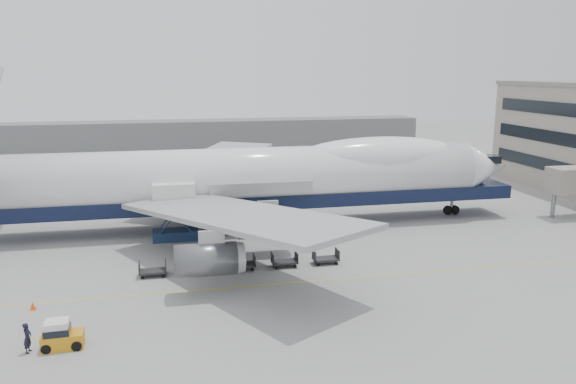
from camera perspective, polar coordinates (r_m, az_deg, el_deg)
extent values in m
plane|color=gray|center=(52.30, -2.19, -6.97)|extent=(260.00, 260.00, 0.00)
cube|color=gold|center=(46.77, -0.90, -9.33)|extent=(60.00, 0.15, 0.01)
cylinder|color=slate|center=(73.71, 25.33, -1.25)|extent=(0.50, 0.50, 3.00)
cube|color=slate|center=(119.46, -12.87, 5.37)|extent=(110.00, 8.00, 7.00)
cylinder|color=white|center=(62.32, -4.15, 1.58)|extent=(52.00, 6.40, 6.40)
cube|color=black|center=(62.98, -3.21, -0.67)|extent=(60.00, 5.76, 1.50)
cone|color=white|center=(72.21, 19.30, 2.39)|extent=(6.00, 6.40, 6.40)
ellipsoid|color=white|center=(65.98, 9.39, 3.59)|extent=(20.67, 5.78, 4.56)
cube|color=#9EA0A3|center=(48.25, -5.28, -2.34)|extent=(20.35, 26.74, 2.26)
cube|color=#9EA0A3|center=(76.11, -7.90, 2.99)|extent=(20.35, 26.74, 2.26)
cylinder|color=#595B60|center=(80.97, -10.23, 1.88)|extent=(4.80, 2.60, 2.60)
cylinder|color=#595B60|center=(72.59, -5.23, 0.84)|extent=(4.80, 2.60, 2.60)
cylinder|color=#595B60|center=(53.32, -2.59, -3.33)|extent=(4.80, 2.60, 2.60)
cylinder|color=#595B60|center=(44.12, -8.37, -6.81)|extent=(4.80, 2.60, 2.60)
cylinder|color=slate|center=(71.08, 16.29, -1.22)|extent=(0.36, 0.36, 2.50)
cylinder|color=black|center=(71.25, 16.26, -1.77)|extent=(1.10, 0.45, 1.10)
cylinder|color=slate|center=(60.08, -6.52, -3.23)|extent=(0.36, 0.36, 2.50)
cylinder|color=black|center=(60.27, -6.50, -3.87)|extent=(1.10, 0.45, 1.10)
cylinder|color=slate|center=(65.86, -7.04, -1.86)|extent=(0.36, 0.36, 2.50)
cylinder|color=black|center=(66.03, -7.03, -2.45)|extent=(1.10, 0.45, 1.10)
cube|color=navy|center=(59.55, -11.33, -4.28)|extent=(4.65, 2.25, 1.02)
cube|color=silver|center=(58.45, -11.51, -0.05)|extent=(4.28, 2.44, 2.04)
cube|color=navy|center=(57.96, -11.41, -2.39)|extent=(3.31, 0.14, 3.66)
cube|color=navy|center=(59.94, -11.44, -1.90)|extent=(3.31, 0.14, 3.66)
cube|color=slate|center=(59.90, -11.54, 0.24)|extent=(2.23, 1.13, 0.15)
cylinder|color=black|center=(58.71, -12.94, -4.69)|extent=(0.83, 0.32, 0.83)
cylinder|color=black|center=(60.48, -12.92, -4.19)|extent=(0.83, 0.32, 0.83)
cylinder|color=black|center=(58.73, -9.68, -4.54)|extent=(0.83, 0.32, 0.83)
cylinder|color=black|center=(60.50, -9.76, -4.04)|extent=(0.83, 0.32, 0.83)
cube|color=orange|center=(39.40, -21.90, -13.80)|extent=(2.57, 1.44, 0.99)
cube|color=silver|center=(39.06, -22.41, -12.62)|extent=(1.49, 1.31, 0.90)
cube|color=black|center=(39.14, -22.39, -12.86)|extent=(1.58, 1.41, 0.45)
cylinder|color=black|center=(39.13, -23.36, -14.41)|extent=(0.63, 0.27, 0.63)
cylinder|color=black|center=(40.16, -23.04, -13.68)|extent=(0.63, 0.27, 0.63)
cylinder|color=black|center=(38.80, -20.68, -14.41)|extent=(0.63, 0.27, 0.63)
cylinder|color=black|center=(39.84, -20.43, -13.67)|extent=(0.63, 0.27, 0.63)
imported|color=black|center=(39.43, -24.95, -13.28)|extent=(0.56, 0.77, 1.96)
cone|color=#FB430D|center=(46.02, -24.51, -10.46)|extent=(0.40, 0.40, 0.62)
cube|color=#FB430D|center=(46.13, -24.48, -10.80)|extent=(0.42, 0.42, 0.03)
cube|color=#2D2D30|center=(49.66, -13.58, -7.83)|extent=(2.30, 1.35, 0.18)
cube|color=#2D2D30|center=(49.58, -14.88, -7.45)|extent=(0.08, 1.35, 0.90)
cube|color=#2D2D30|center=(49.50, -12.32, -7.34)|extent=(0.08, 1.35, 0.90)
cylinder|color=black|center=(49.28, -14.57, -8.41)|extent=(0.30, 0.12, 0.30)
cylinder|color=black|center=(50.32, -14.52, -7.98)|extent=(0.30, 0.12, 0.30)
cylinder|color=black|center=(49.22, -12.57, -8.34)|extent=(0.30, 0.12, 0.30)
cylinder|color=black|center=(50.26, -12.57, -7.90)|extent=(0.30, 0.12, 0.30)
cube|color=#2D2D30|center=(49.67, -9.12, -7.63)|extent=(2.30, 1.35, 0.18)
cube|color=#2D2D30|center=(49.50, -10.42, -7.26)|extent=(0.08, 1.35, 0.90)
cube|color=#2D2D30|center=(49.60, -7.86, -7.13)|extent=(0.08, 1.35, 0.90)
cylinder|color=black|center=(49.23, -10.07, -8.22)|extent=(0.30, 0.12, 0.30)
cylinder|color=black|center=(50.26, -10.12, -7.79)|extent=(0.30, 0.12, 0.30)
cylinder|color=black|center=(49.30, -8.08, -8.12)|extent=(0.30, 0.12, 0.30)
cylinder|color=black|center=(50.33, -8.17, -7.69)|extent=(0.30, 0.12, 0.30)
cube|color=#2D2D30|center=(49.98, -4.70, -7.38)|extent=(2.30, 1.35, 0.18)
cube|color=#2D2D30|center=(49.73, -5.98, -7.03)|extent=(0.08, 1.35, 0.90)
cube|color=#2D2D30|center=(49.99, -3.45, -6.88)|extent=(0.08, 1.35, 0.90)
cylinder|color=black|center=(49.47, -5.60, -7.98)|extent=(0.30, 0.12, 0.30)
cylinder|color=black|center=(50.50, -5.74, -7.56)|extent=(0.30, 0.12, 0.30)
cylinder|color=black|center=(49.67, -3.63, -7.86)|extent=(0.30, 0.12, 0.30)
cylinder|color=black|center=(50.70, -3.82, -7.44)|extent=(0.30, 0.12, 0.30)
cube|color=#2D2D30|center=(50.57, -0.36, -7.10)|extent=(2.30, 1.35, 0.18)
cube|color=#2D2D30|center=(50.24, -1.60, -6.76)|extent=(0.08, 1.35, 0.90)
cube|color=#2D2D30|center=(50.66, 0.86, -6.59)|extent=(0.08, 1.35, 0.90)
cylinder|color=black|center=(50.01, -1.20, -7.70)|extent=(0.30, 0.12, 0.30)
cylinder|color=black|center=(51.03, -1.43, -7.28)|extent=(0.30, 0.12, 0.30)
cylinder|color=black|center=(50.34, 0.72, -7.56)|extent=(0.30, 0.12, 0.30)
cylinder|color=black|center=(51.35, 0.45, -7.15)|extent=(0.30, 0.12, 0.30)
cube|color=#2D2D30|center=(51.45, 3.84, -6.79)|extent=(2.30, 1.35, 0.18)
cube|color=#2D2D30|center=(51.04, 2.66, -6.46)|extent=(0.08, 1.35, 0.90)
cube|color=#2D2D30|center=(51.62, 5.03, -6.27)|extent=(0.08, 1.35, 0.90)
cylinder|color=black|center=(50.83, 3.08, -7.38)|extent=(0.30, 0.12, 0.30)
cylinder|color=black|center=(51.83, 2.76, -6.98)|extent=(0.30, 0.12, 0.30)
cylinder|color=black|center=(51.28, 4.93, -7.23)|extent=(0.30, 0.12, 0.30)
cylinder|color=black|center=(52.27, 4.58, -6.84)|extent=(0.30, 0.12, 0.30)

